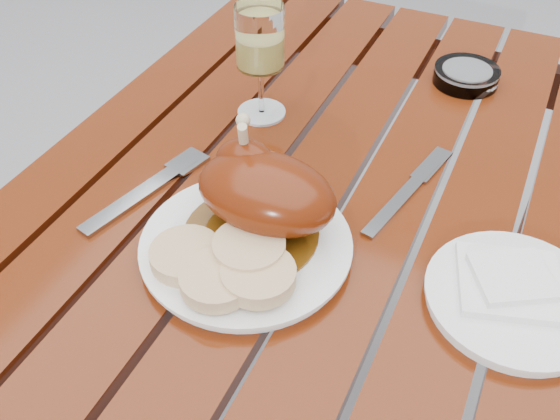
% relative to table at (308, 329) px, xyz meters
% --- Properties ---
extents(table, '(0.80, 1.20, 0.75)m').
position_rel_table_xyz_m(table, '(0.00, 0.00, 0.00)').
color(table, '#68260C').
rests_on(table, ground).
extents(dinner_plate, '(0.27, 0.27, 0.02)m').
position_rel_table_xyz_m(dinner_plate, '(-0.02, -0.18, 0.38)').
color(dinner_plate, white).
rests_on(dinner_plate, table).
extents(roast_duck, '(0.19, 0.18, 0.13)m').
position_rel_table_xyz_m(roast_duck, '(-0.02, -0.13, 0.44)').
color(roast_duck, '#57310A').
rests_on(roast_duck, dinner_plate).
extents(bread_dumplings, '(0.19, 0.14, 0.03)m').
position_rel_table_xyz_m(bread_dumplings, '(-0.02, -0.24, 0.41)').
color(bread_dumplings, '#E5BF8C').
rests_on(bread_dumplings, dinner_plate).
extents(wine_glass, '(0.10, 0.10, 0.19)m').
position_rel_table_xyz_m(wine_glass, '(-0.14, 0.11, 0.47)').
color(wine_glass, '#EFDD6D').
rests_on(wine_glass, table).
extents(side_plate, '(0.25, 0.25, 0.02)m').
position_rel_table_xyz_m(side_plate, '(0.30, -0.12, 0.38)').
color(side_plate, white).
rests_on(side_plate, table).
extents(napkin, '(0.15, 0.14, 0.01)m').
position_rel_table_xyz_m(napkin, '(0.29, -0.11, 0.40)').
color(napkin, white).
rests_on(napkin, side_plate).
extents(ashtray, '(0.14, 0.14, 0.03)m').
position_rel_table_xyz_m(ashtray, '(0.14, 0.35, 0.39)').
color(ashtray, '#B2B7BC').
rests_on(ashtray, table).
extents(fork, '(0.07, 0.21, 0.01)m').
position_rel_table_xyz_m(fork, '(-0.21, -0.15, 0.38)').
color(fork, gray).
rests_on(fork, table).
extents(knife, '(0.06, 0.20, 0.01)m').
position_rel_table_xyz_m(knife, '(0.13, 0.00, 0.38)').
color(knife, gray).
rests_on(knife, table).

